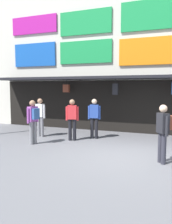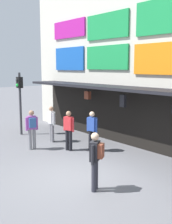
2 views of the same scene
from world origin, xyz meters
The scene contains 8 objects.
ground_plane centered at (0.00, 0.00, 0.00)m, with size 80.00×80.00×0.00m, color slate.
shopfront centered at (0.00, 4.57, 3.96)m, with size 18.00×2.60×8.00m.
traffic_light_near centered at (-6.40, 1.17, 2.14)m, with size 0.29×0.33×3.20m.
pedestrian_in_blue centered at (-2.52, 1.44, 0.95)m, with size 0.51×0.32×1.68m.
pedestrian_in_red centered at (-1.82, 2.13, 0.98)m, with size 0.52×0.41×1.68m.
pedestrian_in_yellow centered at (1.09, -0.25, 0.98)m, with size 0.47×0.48×1.68m.
pedestrian_in_black centered at (-4.15, 1.63, 0.95)m, with size 0.53×0.27×1.68m.
pedestrian_in_purple centered at (-3.64, 0.33, 0.98)m, with size 0.42×0.51×1.68m.
Camera 2 is at (6.71, -5.22, 3.47)m, focal length 44.80 mm.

